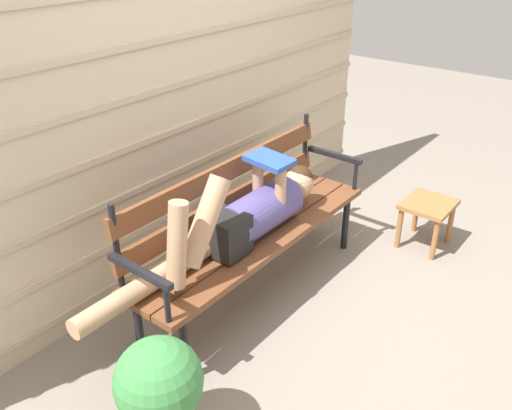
% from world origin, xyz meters
% --- Properties ---
extents(ground_plane, '(12.00, 12.00, 0.00)m').
position_xyz_m(ground_plane, '(0.00, 0.00, 0.00)').
color(ground_plane, gray).
extents(house_siding, '(4.05, 0.08, 2.10)m').
position_xyz_m(house_siding, '(0.00, 0.74, 1.05)').
color(house_siding, beige).
rests_on(house_siding, ground).
extents(park_bench, '(1.75, 0.44, 0.87)m').
position_xyz_m(park_bench, '(0.00, 0.20, 0.47)').
color(park_bench, brown).
rests_on(park_bench, ground).
extents(reclining_person, '(1.70, 0.26, 0.53)m').
position_xyz_m(reclining_person, '(-0.11, 0.13, 0.57)').
color(reclining_person, '#514784').
extents(footstool, '(0.35, 0.31, 0.33)m').
position_xyz_m(footstool, '(1.15, -0.45, 0.26)').
color(footstool, '#9E6638').
rests_on(footstool, ground).
extents(potted_plant, '(0.37, 0.37, 0.57)m').
position_xyz_m(potted_plant, '(-1.10, -0.24, 0.32)').
color(potted_plant, '#AD5B3D').
rests_on(potted_plant, ground).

